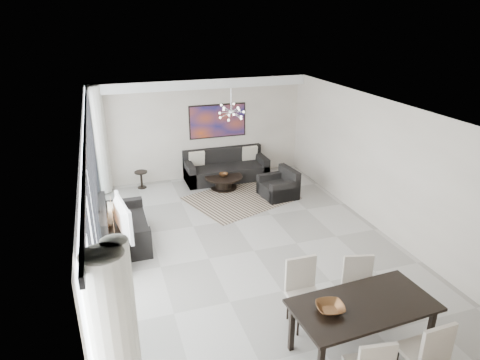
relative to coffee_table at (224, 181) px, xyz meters
name	(u,v)px	position (x,y,z in m)	size (l,w,h in m)	color
room_shell	(277,183)	(0.12, -3.40, 1.24)	(6.00, 9.00, 2.90)	#A8A39B
window_wall	(101,204)	(-3.20, -3.40, 1.26)	(0.37, 8.95, 2.90)	white
soffit	(201,83)	(-0.35, 0.90, 2.56)	(5.98, 0.40, 0.26)	white
painting	(218,121)	(0.15, 1.07, 1.44)	(1.68, 0.04, 0.98)	#AE4118
chandelier	(231,112)	(-0.05, -0.90, 2.14)	(0.66, 0.66, 0.71)	silver
rug	(241,198)	(0.23, -0.80, -0.20)	(2.57, 1.98, 0.01)	black
coffee_table	(224,181)	(0.00, 0.00, 0.00)	(1.04, 1.04, 0.36)	black
bowl_coffee	(223,175)	(0.00, 0.00, 0.20)	(0.25, 0.25, 0.08)	brown
sofa_main	(226,169)	(0.26, 0.67, 0.08)	(2.37, 0.97, 0.86)	black
loveseat	(121,230)	(-2.90, -2.19, 0.09)	(0.98, 1.75, 0.88)	black
armchair	(279,187)	(1.24, -0.99, 0.05)	(0.94, 0.98, 0.75)	black
side_table	(141,177)	(-2.16, 0.75, 0.11)	(0.35, 0.35, 0.48)	black
tv_console	(112,245)	(-3.11, -2.72, 0.06)	(0.48, 1.70, 0.53)	black
television	(118,218)	(-2.95, -2.80, 0.67)	(1.19, 0.16, 0.69)	gray
dining_table	(363,309)	(0.13, -6.50, 0.55)	(2.06, 1.11, 0.84)	black
dining_chair_se	(429,350)	(0.56, -7.32, 0.41)	(0.50, 0.50, 1.07)	beige
dining_chair_nw	(303,287)	(-0.36, -5.63, 0.42)	(0.51, 0.51, 1.09)	beige
dining_chair_ne	(359,283)	(0.54, -5.78, 0.39)	(0.58, 0.58, 1.04)	beige
bowl_dining	(330,308)	(-0.39, -6.49, 0.68)	(0.38, 0.38, 0.09)	brown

